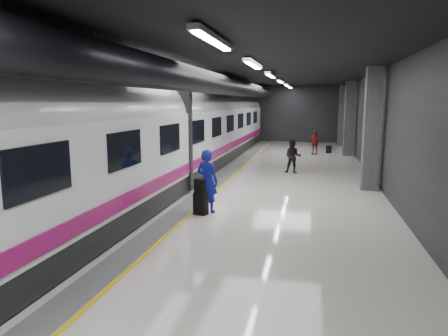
# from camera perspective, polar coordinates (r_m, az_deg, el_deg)

# --- Properties ---
(ground) EXTENTS (40.00, 40.00, 0.00)m
(ground) POSITION_cam_1_polar(r_m,az_deg,el_deg) (14.09, 2.18, -3.90)
(ground) COLOR silver
(ground) RESTS_ON ground
(platform_hall) EXTENTS (10.02, 40.02, 4.51)m
(platform_hall) POSITION_cam_1_polar(r_m,az_deg,el_deg) (14.71, 1.85, 10.55)
(platform_hall) COLOR black
(platform_hall) RESTS_ON ground
(train) EXTENTS (3.05, 38.00, 4.05)m
(train) POSITION_cam_1_polar(r_m,az_deg,el_deg) (14.70, -10.35, 4.67)
(train) COLOR black
(train) RESTS_ON ground
(traveler_main) EXTENTS (0.79, 0.63, 1.88)m
(traveler_main) POSITION_cam_1_polar(r_m,az_deg,el_deg) (11.79, -2.40, -1.86)
(traveler_main) COLOR #1817B2
(traveler_main) RESTS_ON ground
(suitcase_main) EXTENTS (0.45, 0.37, 0.64)m
(suitcase_main) POSITION_cam_1_polar(r_m,az_deg,el_deg) (11.67, -3.33, -5.11)
(suitcase_main) COLOR black
(suitcase_main) RESTS_ON ground
(shoulder_bag) EXTENTS (0.35, 0.26, 0.42)m
(shoulder_bag) POSITION_cam_1_polar(r_m,az_deg,el_deg) (11.53, -3.47, -2.59)
(shoulder_bag) COLOR black
(shoulder_bag) RESTS_ON suitcase_main
(traveler_far_a) EXTENTS (0.78, 0.63, 1.55)m
(traveler_far_a) POSITION_cam_1_polar(r_m,az_deg,el_deg) (18.55, 9.82, 1.61)
(traveler_far_a) COLOR black
(traveler_far_a) RESTS_ON ground
(traveler_far_b) EXTENTS (0.95, 0.67, 1.50)m
(traveler_far_b) POSITION_cam_1_polar(r_m,az_deg,el_deg) (25.61, 12.83, 3.57)
(traveler_far_b) COLOR maroon
(traveler_far_b) RESTS_ON ground
(suitcase_far) EXTENTS (0.36, 0.25, 0.50)m
(suitcase_far) POSITION_cam_1_polar(r_m,az_deg,el_deg) (26.53, 14.75, 2.60)
(suitcase_far) COLOR black
(suitcase_far) RESTS_ON ground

